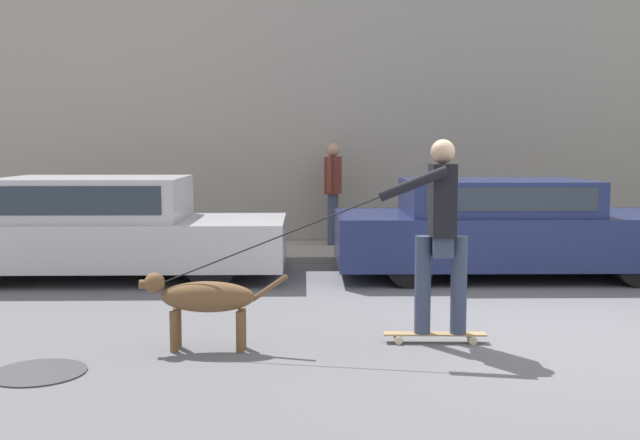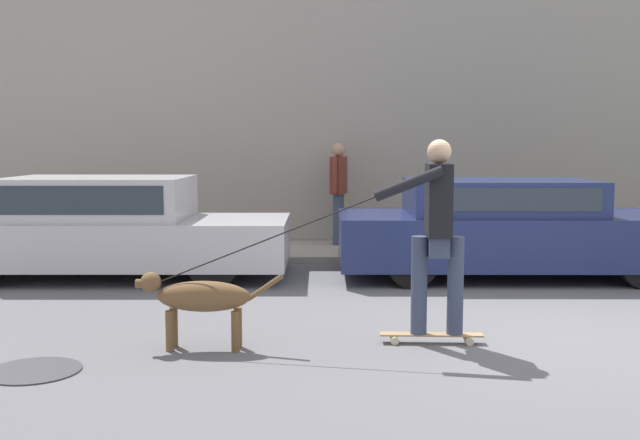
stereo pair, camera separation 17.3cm
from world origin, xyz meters
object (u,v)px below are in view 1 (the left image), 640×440
(parked_car_1, at_px, (505,229))
(skateboarder, at_px, (440,228))
(dog, at_px, (204,299))
(pedestrian_with_bag, at_px, (333,188))
(parked_car_0, at_px, (106,230))

(parked_car_1, bearing_deg, skateboarder, -113.55)
(skateboarder, bearing_deg, dog, 7.72)
(parked_car_1, relative_size, dog, 3.61)
(skateboarder, height_order, pedestrian_with_bag, skateboarder)
(parked_car_1, distance_m, skateboarder, 3.68)
(pedestrian_with_bag, bearing_deg, parked_car_0, -124.13)
(parked_car_1, xyz_separation_m, dog, (-3.52, -3.53, -0.19))
(dog, bearing_deg, parked_car_0, -61.43)
(parked_car_1, distance_m, dog, 4.99)
(parked_car_0, bearing_deg, parked_car_1, 0.07)
(parked_car_1, xyz_separation_m, pedestrian_with_bag, (-2.18, 2.49, 0.41))
(parked_car_0, xyz_separation_m, skateboarder, (3.78, -3.35, 0.39))
(parked_car_0, bearing_deg, pedestrian_with_bag, 38.99)
(dog, bearing_deg, skateboarder, -172.44)
(parked_car_0, bearing_deg, skateboarder, -41.46)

